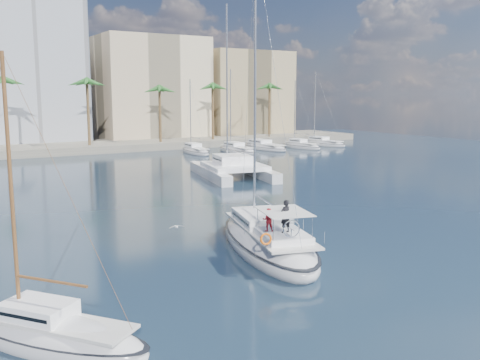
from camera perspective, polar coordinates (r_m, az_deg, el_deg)
ground at (r=34.72m, az=0.40°, el=-6.35°), size 160.00×160.00×0.00m
quay at (r=91.60m, az=-20.08°, el=3.15°), size 120.00×14.00×1.20m
building_beige at (r=106.13m, az=-9.49°, el=9.41°), size 20.00×14.00×20.00m
building_tan_right at (r=113.38m, az=0.44°, el=9.00°), size 18.00×12.00×18.00m
palm_centre at (r=87.27m, az=-19.91°, el=9.26°), size 3.60×3.60×12.30m
palm_right at (r=99.83m, az=-0.15°, el=9.71°), size 3.60×3.60×12.30m
main_sloop at (r=32.20m, az=2.94°, el=-6.57°), size 7.44×13.50×19.10m
small_sloop at (r=21.75m, az=-19.16°, el=-15.42°), size 6.81×7.86×11.44m
catamaran at (r=60.46m, az=-0.75°, el=1.44°), size 9.35×14.44×19.27m
seagull at (r=34.13m, az=-6.81°, el=-4.97°), size 1.01×0.43×0.19m
moored_yacht_a at (r=84.82m, az=-4.77°, el=2.83°), size 3.37×9.52×11.90m
moored_yacht_b at (r=86.18m, az=-0.30°, el=2.96°), size 3.32×10.83×13.72m
moored_yacht_c at (r=91.32m, az=2.56°, el=3.30°), size 3.98×12.33×15.54m
moored_yacht_d at (r=93.49m, az=6.56°, el=3.38°), size 3.52×9.55×11.90m
moored_yacht_e at (r=99.11m, az=8.83°, el=3.66°), size 4.61×11.11×13.72m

